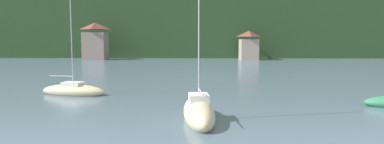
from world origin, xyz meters
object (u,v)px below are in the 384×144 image
object	(u,v)px
shore_building_west	(95,42)
sailboat_mid_1	(199,112)
sailboat_far_3	(73,91)
shore_building_westcentral	(249,46)

from	to	relation	value
shore_building_west	sailboat_mid_1	bearing A→B (deg)	-67.81
shore_building_west	sailboat_mid_1	world-z (taller)	sailboat_mid_1
sailboat_mid_1	sailboat_far_3	bearing A→B (deg)	44.41
shore_building_west	shore_building_westcentral	xyz separation A→B (m)	(35.12, 0.68, -0.89)
shore_building_westcentral	sailboat_mid_1	distance (m)	60.20
shore_building_west	shore_building_westcentral	bearing A→B (deg)	1.11
sailboat_mid_1	sailboat_far_3	world-z (taller)	sailboat_mid_1
sailboat_mid_1	sailboat_far_3	size ratio (longest dim) A/B	1.10
shore_building_westcentral	sailboat_far_3	size ratio (longest dim) A/B	0.72
shore_building_west	sailboat_far_3	distance (m)	50.97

